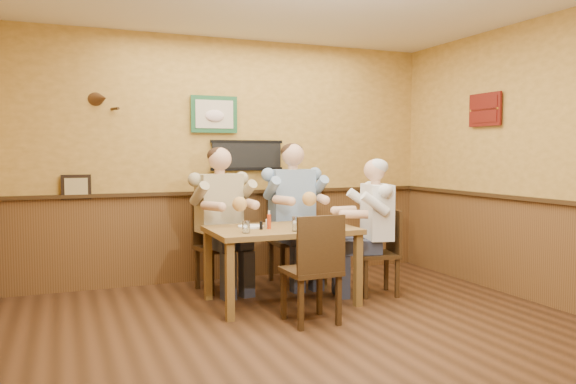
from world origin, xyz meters
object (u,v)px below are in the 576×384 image
at_px(chair_back_left, 219,246).
at_px(diner_blue_polo, 292,221).
at_px(hot_sauce_bottle, 269,221).
at_px(dining_table, 281,237).
at_px(water_glass_left, 246,227).
at_px(salt_shaker, 267,223).
at_px(chair_right_end, 377,252).
at_px(chair_back_right, 292,239).
at_px(pepper_shaker, 261,225).
at_px(cola_tumbler, 315,223).
at_px(diner_tan_shirt, 219,226).
at_px(water_glass_mid, 297,224).
at_px(diner_white_elder, 377,234).
at_px(chair_near_side, 311,268).

bearing_deg(chair_back_left, diner_blue_polo, -9.55).
bearing_deg(chair_back_left, hot_sauce_bottle, -81.15).
relative_size(dining_table, water_glass_left, 12.73).
distance_m(water_glass_left, salt_shaker, 0.41).
bearing_deg(chair_right_end, diner_blue_polo, -130.54).
xyz_separation_m(chair_back_right, pepper_shaker, (-0.66, -0.83, 0.29)).
bearing_deg(cola_tumbler, chair_back_left, 122.70).
height_order(diner_tan_shirt, water_glass_mid, diner_tan_shirt).
bearing_deg(diner_white_elder, water_glass_left, -70.83).
xyz_separation_m(water_glass_mid, salt_shaker, (-0.16, 0.34, -0.03)).
bearing_deg(diner_white_elder, hot_sauce_bottle, -78.15).
bearing_deg(diner_tan_shirt, hot_sauce_bottle, -81.15).
xyz_separation_m(water_glass_left, water_glass_mid, (0.47, -0.07, 0.01)).
distance_m(diner_blue_polo, pepper_shaker, 1.06).
height_order(chair_back_right, diner_white_elder, diner_white_elder).
xyz_separation_m(water_glass_mid, cola_tumbler, (0.19, 0.02, -0.01)).
distance_m(chair_near_side, diner_white_elder, 1.22).
relative_size(diner_tan_shirt, diner_white_elder, 1.09).
relative_size(chair_back_left, diner_white_elder, 0.76).
bearing_deg(hot_sauce_bottle, chair_back_left, 109.69).
relative_size(water_glass_mid, hot_sauce_bottle, 0.86).
relative_size(dining_table, water_glass_mid, 10.33).
height_order(chair_right_end, pepper_shaker, chair_right_end).
bearing_deg(salt_shaker, chair_back_right, 52.12).
relative_size(chair_right_end, diner_white_elder, 0.70).
bearing_deg(diner_tan_shirt, diner_blue_polo, -9.55).
relative_size(diner_tan_shirt, hot_sauce_bottle, 8.75).
relative_size(chair_back_left, diner_blue_polo, 0.68).
height_order(chair_near_side, pepper_shaker, chair_near_side).
relative_size(chair_back_right, pepper_shaker, 12.70).
xyz_separation_m(diner_tan_shirt, water_glass_left, (-0.01, -0.97, 0.11)).
xyz_separation_m(diner_tan_shirt, diner_blue_polo, (0.85, 0.02, 0.02)).
bearing_deg(diner_blue_polo, chair_right_end, -52.99).
relative_size(dining_table, pepper_shaker, 17.84).
distance_m(chair_near_side, salt_shaker, 0.81).
relative_size(dining_table, diner_tan_shirt, 1.01).
relative_size(dining_table, chair_near_side, 1.46).
bearing_deg(diner_blue_polo, diner_white_elder, -52.99).
bearing_deg(water_glass_mid, water_glass_left, 171.66).
xyz_separation_m(dining_table, diner_blue_polo, (0.43, 0.76, 0.05)).
distance_m(chair_back_right, diner_blue_polo, 0.21).
relative_size(diner_white_elder, hot_sauce_bottle, 8.06).
bearing_deg(diner_tan_shirt, water_glass_left, -101.45).
bearing_deg(water_glass_mid, salt_shaker, 115.55).
xyz_separation_m(dining_table, chair_near_side, (0.00, -0.69, -0.18)).
bearing_deg(water_glass_left, chair_right_end, 6.46).
height_order(water_glass_left, salt_shaker, water_glass_left).
height_order(diner_tan_shirt, salt_shaker, diner_tan_shirt).
height_order(dining_table, chair_near_side, chair_near_side).
relative_size(chair_right_end, water_glass_left, 8.10).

